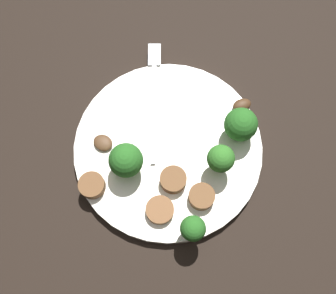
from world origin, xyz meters
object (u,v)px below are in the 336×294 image
Objects in this scene: sausage_slice_0 at (173,180)px; sausage_slice_3 at (92,185)px; broccoli_floret_3 at (193,229)px; sausage_slice_2 at (202,197)px; broccoli_floret_2 at (241,125)px; sausage_slice_1 at (160,210)px; broccoli_floret_0 at (221,157)px; mushroom_0 at (103,143)px; fork at (154,92)px; mushroom_2 at (242,105)px; plate at (168,149)px; broccoli_floret_1 at (126,160)px.

sausage_slice_3 is at bearing 116.93° from sausage_slice_0.
sausage_slice_2 is (0.04, 0.00, -0.02)m from broccoli_floret_3.
broccoli_floret_2 is 0.15m from sausage_slice_1.
broccoli_floret_0 is 0.05m from broccoli_floret_2.
broccoli_floret_2 is at bearing -62.12° from mushroom_0.
broccoli_floret_3 is 0.05m from sausage_slice_2.
fork is 0.16m from sausage_slice_1.
mushroom_2 is (0.18, -0.14, -0.00)m from sausage_slice_3.
mushroom_0 is (-0.03, 0.08, 0.01)m from plate.
broccoli_floret_0 is at bearing -179.64° from mushroom_2.
mushroom_0 reaches higher than plate.
broccoli_floret_0 and broccoli_floret_1 have the same top height.
broccoli_floret_1 is 1.02× the size of broccoli_floret_2.
sausage_slice_2 is at bearing -73.04° from sausage_slice_3.
fork is at bearing -6.82° from sausage_slice_3.
broccoli_floret_2 is 1.99× the size of mushroom_0.
broccoli_floret_2 is at bearing -29.31° from sausage_slice_0.
mushroom_0 is 0.19m from mushroom_2.
plate is at bearing -37.80° from sausage_slice_3.
plate is 0.08m from fork.
plate is 0.11m from sausage_slice_3.
sausage_slice_1 is at bearing 130.51° from sausage_slice_2.
broccoli_floret_1 reaches higher than sausage_slice_2.
broccoli_floret_3 is 0.14m from sausage_slice_3.
sausage_slice_3 reaches higher than fork.
sausage_slice_2 is (-0.10, 0.01, -0.02)m from broccoli_floret_2.
mushroom_0 is at bearing 102.02° from broccoli_floret_0.
plate is 0.08m from sausage_slice_2.
fork is 5.02× the size of sausage_slice_0.
broccoli_floret_2 is at bearing -8.17° from broccoli_floret_0.
broccoli_floret_3 is 0.19m from mushroom_2.
broccoli_floret_3 reaches higher than mushroom_0.
mushroom_0 is (0.01, 0.10, -0.00)m from sausage_slice_0.
broccoli_floret_0 is at bearing 0.15° from broccoli_floret_3.
sausage_slice_2 reaches higher than sausage_slice_1.
plate is 5.16× the size of broccoli_floret_3.
sausage_slice_3 is at bearing 106.96° from sausage_slice_2.
sausage_slice_0 is 1.30× the size of mushroom_0.
plate is at bearing 30.98° from sausage_slice_0.
mushroom_0 is at bearing 138.82° from fork.
sausage_slice_1 is at bearing 179.37° from sausage_slice_0.
sausage_slice_2 and sausage_slice_3 have the same top height.
sausage_slice_0 is 0.96× the size of sausage_slice_1.
sausage_slice_0 is at bearing 150.69° from broccoli_floret_2.
sausage_slice_3 is 1.31× the size of mushroom_2.
broccoli_floret_2 is at bearing -48.63° from broccoli_floret_1.
plate is at bearing -38.44° from broccoli_floret_1.
mushroom_2 is (0.14, -0.00, -0.00)m from sausage_slice_2.
broccoli_floret_0 is 0.10m from sausage_slice_1.
broccoli_floret_1 is at bearing -111.09° from mushroom_0.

